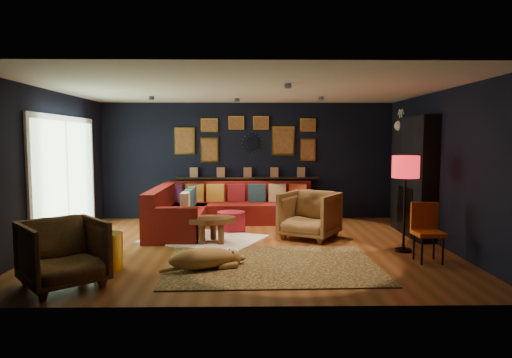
{
  "coord_description": "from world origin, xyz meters",
  "views": [
    {
      "loc": [
        0.03,
        -7.5,
        1.79
      ],
      "look_at": [
        0.15,
        0.3,
        1.11
      ],
      "focal_mm": 32.0,
      "sensor_mm": 36.0,
      "label": 1
    }
  ],
  "objects_px": {
    "pouf": "(231,221)",
    "floor_lamp": "(406,171)",
    "armchair_left": "(63,250)",
    "dog": "(202,254)",
    "coffee_table": "(212,222)",
    "gold_stool": "(108,252)",
    "orange_chair": "(427,227)",
    "sectional": "(218,211)",
    "armchair_right": "(310,213)"
  },
  "relations": [
    {
      "from": "armchair_left",
      "to": "floor_lamp",
      "type": "height_order",
      "value": "floor_lamp"
    },
    {
      "from": "pouf",
      "to": "floor_lamp",
      "type": "xyz_separation_m",
      "value": [
        2.81,
        -1.64,
        1.08
      ]
    },
    {
      "from": "coffee_table",
      "to": "gold_stool",
      "type": "relative_size",
      "value": 1.99
    },
    {
      "from": "floor_lamp",
      "to": "orange_chair",
      "type": "bearing_deg",
      "value": -75.93
    },
    {
      "from": "floor_lamp",
      "to": "dog",
      "type": "height_order",
      "value": "floor_lamp"
    },
    {
      "from": "armchair_right",
      "to": "orange_chair",
      "type": "relative_size",
      "value": 1.09
    },
    {
      "from": "coffee_table",
      "to": "orange_chair",
      "type": "bearing_deg",
      "value": -19.69
    },
    {
      "from": "coffee_table",
      "to": "orange_chair",
      "type": "xyz_separation_m",
      "value": [
        3.24,
        -1.16,
        0.14
      ]
    },
    {
      "from": "sectional",
      "to": "dog",
      "type": "relative_size",
      "value": 2.72
    },
    {
      "from": "armchair_left",
      "to": "gold_stool",
      "type": "relative_size",
      "value": 1.78
    },
    {
      "from": "armchair_right",
      "to": "floor_lamp",
      "type": "xyz_separation_m",
      "value": [
        1.38,
        -0.98,
        0.81
      ]
    },
    {
      "from": "armchair_left",
      "to": "coffee_table",
      "type": "bearing_deg",
      "value": 14.08
    },
    {
      "from": "coffee_table",
      "to": "dog",
      "type": "distance_m",
      "value": 1.58
    },
    {
      "from": "sectional",
      "to": "floor_lamp",
      "type": "relative_size",
      "value": 2.23
    },
    {
      "from": "sectional",
      "to": "armchair_left",
      "type": "distance_m",
      "value": 4.18
    },
    {
      "from": "pouf",
      "to": "sectional",
      "type": "bearing_deg",
      "value": 118.57
    },
    {
      "from": "sectional",
      "to": "pouf",
      "type": "distance_m",
      "value": 0.64
    },
    {
      "from": "coffee_table",
      "to": "gold_stool",
      "type": "distance_m",
      "value": 2.03
    },
    {
      "from": "armchair_right",
      "to": "coffee_table",
      "type": "bearing_deg",
      "value": -136.02
    },
    {
      "from": "coffee_table",
      "to": "floor_lamp",
      "type": "bearing_deg",
      "value": -10.9
    },
    {
      "from": "sectional",
      "to": "armchair_left",
      "type": "bearing_deg",
      "value": -112.58
    },
    {
      "from": "orange_chair",
      "to": "pouf",
      "type": "bearing_deg",
      "value": 142.2
    },
    {
      "from": "gold_stool",
      "to": "coffee_table",
      "type": "bearing_deg",
      "value": 49.98
    },
    {
      "from": "orange_chair",
      "to": "dog",
      "type": "xyz_separation_m",
      "value": [
        -3.26,
        -0.42,
        -0.29
      ]
    },
    {
      "from": "armchair_left",
      "to": "floor_lamp",
      "type": "xyz_separation_m",
      "value": [
        4.72,
        1.67,
        0.83
      ]
    },
    {
      "from": "armchair_right",
      "to": "pouf",
      "type": "bearing_deg",
      "value": -173.08
    },
    {
      "from": "coffee_table",
      "to": "orange_chair",
      "type": "distance_m",
      "value": 3.45
    },
    {
      "from": "gold_stool",
      "to": "pouf",
      "type": "bearing_deg",
      "value": 58.47
    },
    {
      "from": "gold_stool",
      "to": "orange_chair",
      "type": "xyz_separation_m",
      "value": [
        4.55,
        0.4,
        0.25
      ]
    },
    {
      "from": "gold_stool",
      "to": "dog",
      "type": "xyz_separation_m",
      "value": [
        1.29,
        -0.02,
        -0.04
      ]
    },
    {
      "from": "coffee_table",
      "to": "armchair_right",
      "type": "height_order",
      "value": "armchair_right"
    },
    {
      "from": "gold_stool",
      "to": "orange_chair",
      "type": "distance_m",
      "value": 4.57
    },
    {
      "from": "armchair_left",
      "to": "gold_stool",
      "type": "bearing_deg",
      "value": 25.89
    },
    {
      "from": "coffee_table",
      "to": "dog",
      "type": "bearing_deg",
      "value": -90.59
    },
    {
      "from": "pouf",
      "to": "armchair_right",
      "type": "distance_m",
      "value": 1.6
    },
    {
      "from": "sectional",
      "to": "floor_lamp",
      "type": "height_order",
      "value": "floor_lamp"
    },
    {
      "from": "armchair_right",
      "to": "dog",
      "type": "relative_size",
      "value": 0.75
    },
    {
      "from": "armchair_right",
      "to": "sectional",
      "type": "bearing_deg",
      "value": 176.68
    },
    {
      "from": "coffee_table",
      "to": "armchair_left",
      "type": "xyz_separation_m",
      "value": [
        -1.62,
        -2.27,
        0.09
      ]
    },
    {
      "from": "coffee_table",
      "to": "pouf",
      "type": "height_order",
      "value": "coffee_table"
    },
    {
      "from": "armchair_left",
      "to": "armchair_right",
      "type": "height_order",
      "value": "armchair_right"
    },
    {
      "from": "floor_lamp",
      "to": "dog",
      "type": "xyz_separation_m",
      "value": [
        -3.12,
        -0.98,
        -1.07
      ]
    },
    {
      "from": "armchair_left",
      "to": "dog",
      "type": "bearing_deg",
      "value": -17.04
    },
    {
      "from": "armchair_left",
      "to": "armchair_right",
      "type": "distance_m",
      "value": 4.27
    },
    {
      "from": "sectional",
      "to": "armchair_right",
      "type": "xyz_separation_m",
      "value": [
        1.74,
        -1.21,
        0.15
      ]
    },
    {
      "from": "pouf",
      "to": "orange_chair",
      "type": "xyz_separation_m",
      "value": [
        2.96,
        -2.2,
        0.3
      ]
    },
    {
      "from": "sectional",
      "to": "orange_chair",
      "type": "distance_m",
      "value": 4.27
    },
    {
      "from": "pouf",
      "to": "floor_lamp",
      "type": "relative_size",
      "value": 0.36
    },
    {
      "from": "gold_stool",
      "to": "sectional",
      "type": "bearing_deg",
      "value": 67.68
    },
    {
      "from": "armchair_right",
      "to": "orange_chair",
      "type": "xyz_separation_m",
      "value": [
        1.52,
        -1.54,
        0.04
      ]
    }
  ]
}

